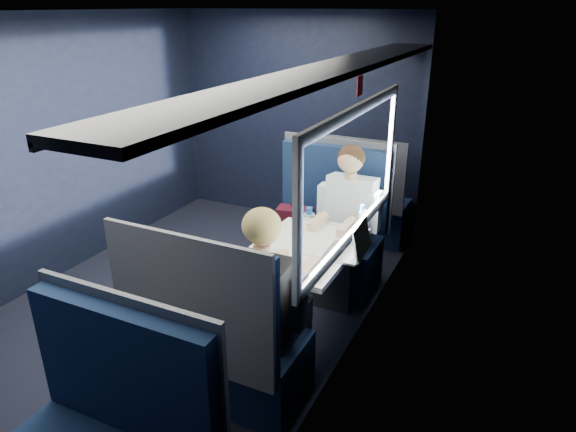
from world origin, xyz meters
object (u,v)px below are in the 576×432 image
at_px(seat_bay_near, 324,236).
at_px(seat_row_front, 358,204).
at_px(laptop, 352,246).
at_px(seat_bay_far, 219,344).
at_px(table, 304,256).
at_px(cup, 361,227).
at_px(woman, 267,297).
at_px(bottle_small, 361,221).
at_px(man, 346,217).

relative_size(seat_bay_near, seat_row_front, 1.09).
bearing_deg(laptop, seat_bay_far, -121.06).
distance_m(table, seat_row_front, 1.82).
height_order(seat_row_front, cup, seat_row_front).
height_order(woman, laptop, woman).
bearing_deg(seat_row_front, bottle_small, -71.43).
height_order(table, cup, cup).
height_order(man, bottle_small, man).
height_order(seat_bay_far, woman, woman).
bearing_deg(cup, seat_row_front, 108.60).
height_order(table, seat_bay_near, seat_bay_near).
distance_m(table, seat_bay_far, 0.93).
bearing_deg(laptop, man, 112.62).
bearing_deg(laptop, bottle_small, 98.89).
bearing_deg(laptop, cup, 99.62).
relative_size(table, man, 0.76).
distance_m(seat_row_front, bottle_small, 1.57).
xyz_separation_m(seat_bay_far, seat_row_front, (0.00, 2.67, -0.00)).
bearing_deg(cup, woman, -101.21).
xyz_separation_m(seat_bay_near, seat_row_front, (0.01, 0.93, -0.01)).
bearing_deg(bottle_small, man, 124.76).
height_order(seat_bay_far, seat_row_front, seat_bay_far).
distance_m(seat_bay_far, woman, 0.43).
xyz_separation_m(table, bottle_small, (0.30, 0.37, 0.18)).
xyz_separation_m(seat_bay_far, laptop, (0.54, 0.89, 0.39)).
height_order(seat_bay_near, man, man).
distance_m(seat_bay_far, bottle_small, 1.40).
xyz_separation_m(seat_bay_near, cup, (0.48, -0.47, 0.37)).
relative_size(seat_row_front, cup, 12.06).
distance_m(woman, laptop, 0.78).
relative_size(seat_row_front, woman, 0.88).
relative_size(woman, laptop, 3.92).
relative_size(seat_row_front, man, 0.88).
bearing_deg(man, seat_row_front, 102.83).
bearing_deg(man, laptop, -67.38).
bearing_deg(woman, cup, 78.79).
bearing_deg(table, laptop, 2.25).
bearing_deg(seat_bay_far, bottle_small, 68.87).
bearing_deg(seat_row_front, seat_bay_far, -90.00).
height_order(seat_bay_near, woman, woman).
xyz_separation_m(table, laptop, (0.35, 0.01, 0.14)).
bearing_deg(laptop, table, -177.75).
relative_size(table, seat_row_front, 0.86).
xyz_separation_m(seat_bay_far, cup, (0.47, 1.28, 0.37)).
height_order(table, laptop, laptop).
xyz_separation_m(woman, cup, (0.22, 1.11, 0.06)).
xyz_separation_m(seat_bay_near, woman, (0.26, -1.58, 0.31)).
bearing_deg(woman, seat_bay_far, -146.18).
xyz_separation_m(man, cup, (0.22, -0.30, 0.07)).
relative_size(laptop, cup, 3.51).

